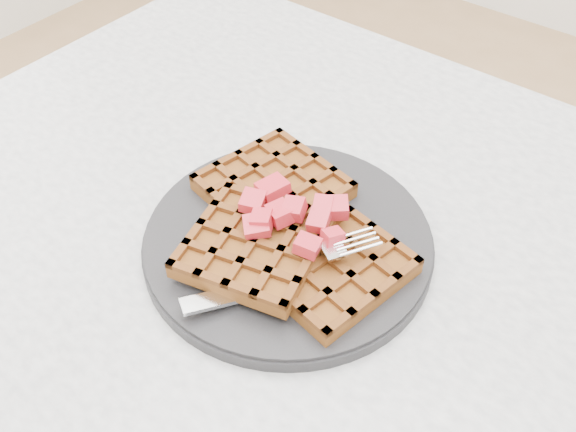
# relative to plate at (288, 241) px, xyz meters

# --- Properties ---
(table) EXTENTS (1.20, 0.80, 0.75)m
(table) POSITION_rel_plate_xyz_m (0.16, -0.03, -0.12)
(table) COLOR silver
(table) RESTS_ON ground
(plate) EXTENTS (0.26, 0.26, 0.02)m
(plate) POSITION_rel_plate_xyz_m (0.00, 0.00, 0.00)
(plate) COLOR black
(plate) RESTS_ON table
(waffles) EXTENTS (0.23, 0.21, 0.03)m
(waffles) POSITION_rel_plate_xyz_m (0.00, -0.00, 0.02)
(waffles) COLOR brown
(waffles) RESTS_ON plate
(strawberry_pile) EXTENTS (0.15, 0.15, 0.02)m
(strawberry_pile) POSITION_rel_plate_xyz_m (0.00, 0.00, 0.05)
(strawberry_pile) COLOR #A80D1D
(strawberry_pile) RESTS_ON waffles
(fork) EXTENTS (0.11, 0.17, 0.02)m
(fork) POSITION_rel_plate_xyz_m (0.04, -0.04, 0.02)
(fork) COLOR silver
(fork) RESTS_ON plate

